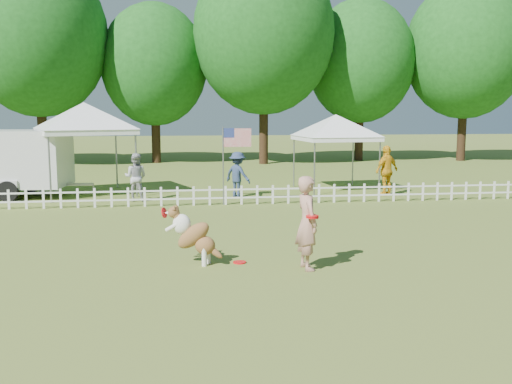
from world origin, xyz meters
TOP-DOWN VIEW (x-y plane):
  - ground at (0.00, 0.00)m, footprint 120.00×120.00m
  - picket_fence at (0.00, 7.00)m, footprint 22.00×0.08m
  - handler at (0.66, -0.55)m, footprint 0.50×0.69m
  - dog at (-1.40, 0.07)m, footprint 1.13×0.74m
  - frisbee_on_turf at (-0.53, 0.03)m, footprint 0.30×0.30m
  - canopy_tent_left at (-4.93, 9.97)m, footprint 3.90×3.90m
  - canopy_tent_right at (4.06, 9.91)m, footprint 2.90×2.90m
  - cargo_trailer at (-7.64, 9.71)m, footprint 5.49×2.81m
  - flag_pole at (-0.32, 7.00)m, footprint 0.94×0.13m
  - spectator_a at (-3.09, 8.19)m, footprint 0.88×0.76m
  - spectator_b at (0.30, 8.65)m, footprint 1.11×1.11m
  - spectator_c at (5.47, 8.30)m, footprint 1.10×0.86m
  - tree_left at (-9.00, 21.50)m, footprint 7.40×7.40m
  - tree_center_left at (-3.00, 22.50)m, footprint 6.00×6.00m
  - tree_center_right at (3.00, 21.00)m, footprint 7.60×7.60m
  - tree_right at (9.00, 22.50)m, footprint 6.20×6.20m
  - tree_far_right at (15.00, 21.50)m, footprint 7.00×7.00m

SIDE VIEW (x-z plane):
  - ground at x=0.00m, z-range 0.00..0.00m
  - frisbee_on_turf at x=-0.53m, z-range 0.00..0.02m
  - picket_fence at x=0.00m, z-range 0.00..0.60m
  - dog at x=-1.40m, z-range 0.00..1.12m
  - spectator_b at x=0.30m, z-range 0.00..1.55m
  - spectator_a at x=-3.09m, z-range 0.00..1.57m
  - handler at x=0.66m, z-range 0.00..1.74m
  - spectator_c at x=5.47m, z-range 0.00..1.75m
  - cargo_trailer at x=-7.64m, z-range 0.00..2.33m
  - flag_pole at x=-0.32m, z-range 0.00..2.45m
  - canopy_tent_right at x=4.06m, z-range 0.00..2.74m
  - canopy_tent_left at x=-4.93m, z-range 0.00..3.16m
  - tree_center_left at x=-3.00m, z-range 0.00..9.80m
  - tree_right at x=9.00m, z-range 0.00..10.40m
  - tree_far_right at x=15.00m, z-range 0.00..11.40m
  - tree_left at x=-9.00m, z-range 0.00..12.00m
  - tree_center_right at x=3.00m, z-range 0.00..12.60m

